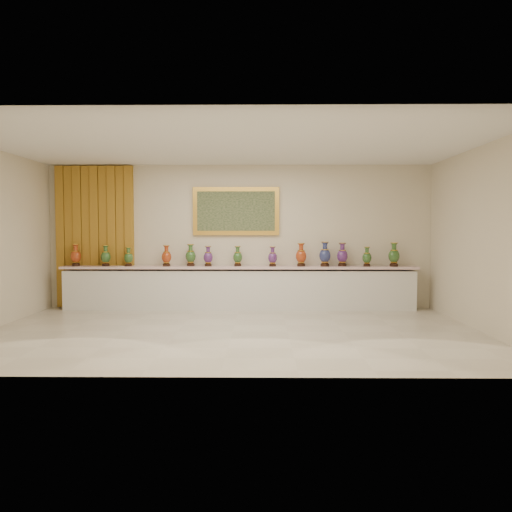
# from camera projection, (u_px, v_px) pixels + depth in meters

# --- Properties ---
(ground) EXTENTS (8.00, 8.00, 0.00)m
(ground) POSITION_uv_depth(u_px,v_px,m) (233.00, 332.00, 8.06)
(ground) COLOR beige
(ground) RESTS_ON ground
(room) EXTENTS (8.00, 8.00, 8.00)m
(room) POSITION_uv_depth(u_px,v_px,m) (118.00, 233.00, 10.44)
(room) COLOR beige
(room) RESTS_ON ground
(counter) EXTENTS (7.28, 0.48, 0.90)m
(counter) POSITION_uv_depth(u_px,v_px,m) (239.00, 288.00, 10.30)
(counter) COLOR white
(counter) RESTS_ON ground
(vase_0) EXTENTS (0.25, 0.25, 0.46)m
(vase_0) POSITION_uv_depth(u_px,v_px,m) (76.00, 256.00, 10.27)
(vase_0) COLOR black
(vase_0) RESTS_ON counter
(vase_1) EXTENTS (0.21, 0.21, 0.43)m
(vase_1) POSITION_uv_depth(u_px,v_px,m) (106.00, 257.00, 10.26)
(vase_1) COLOR black
(vase_1) RESTS_ON counter
(vase_2) EXTENTS (0.18, 0.18, 0.39)m
(vase_2) POSITION_uv_depth(u_px,v_px,m) (129.00, 258.00, 10.27)
(vase_2) COLOR black
(vase_2) RESTS_ON counter
(vase_3) EXTENTS (0.23, 0.23, 0.43)m
(vase_3) POSITION_uv_depth(u_px,v_px,m) (166.00, 257.00, 10.24)
(vase_3) COLOR black
(vase_3) RESTS_ON counter
(vase_4) EXTENTS (0.24, 0.24, 0.45)m
(vase_4) POSITION_uv_depth(u_px,v_px,m) (191.00, 256.00, 10.30)
(vase_4) COLOR black
(vase_4) RESTS_ON counter
(vase_5) EXTENTS (0.24, 0.24, 0.41)m
(vase_5) POSITION_uv_depth(u_px,v_px,m) (208.00, 257.00, 10.24)
(vase_5) COLOR black
(vase_5) RESTS_ON counter
(vase_6) EXTENTS (0.25, 0.25, 0.41)m
(vase_6) POSITION_uv_depth(u_px,v_px,m) (238.00, 257.00, 10.28)
(vase_6) COLOR black
(vase_6) RESTS_ON counter
(vase_7) EXTENTS (0.20, 0.20, 0.40)m
(vase_7) POSITION_uv_depth(u_px,v_px,m) (273.00, 257.00, 10.20)
(vase_7) COLOR black
(vase_7) RESTS_ON counter
(vase_8) EXTENTS (0.25, 0.25, 0.48)m
(vase_8) POSITION_uv_depth(u_px,v_px,m) (301.00, 256.00, 10.21)
(vase_8) COLOR black
(vase_8) RESTS_ON counter
(vase_9) EXTENTS (0.30, 0.30, 0.50)m
(vase_9) POSITION_uv_depth(u_px,v_px,m) (325.00, 255.00, 10.19)
(vase_9) COLOR black
(vase_9) RESTS_ON counter
(vase_10) EXTENTS (0.23, 0.23, 0.48)m
(vase_10) POSITION_uv_depth(u_px,v_px,m) (342.00, 256.00, 10.25)
(vase_10) COLOR black
(vase_10) RESTS_ON counter
(vase_11) EXTENTS (0.23, 0.23, 0.40)m
(vase_11) POSITION_uv_depth(u_px,v_px,m) (367.00, 258.00, 10.19)
(vase_11) COLOR black
(vase_11) RESTS_ON counter
(vase_12) EXTENTS (0.24, 0.24, 0.49)m
(vase_12) POSITION_uv_depth(u_px,v_px,m) (394.00, 256.00, 10.18)
(vase_12) COLOR black
(vase_12) RESTS_ON counter
(label_card) EXTENTS (0.10, 0.06, 0.00)m
(label_card) POSITION_uv_depth(u_px,v_px,m) (121.00, 266.00, 10.16)
(label_card) COLOR white
(label_card) RESTS_ON counter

